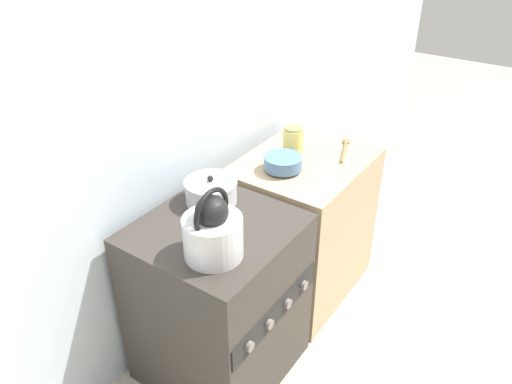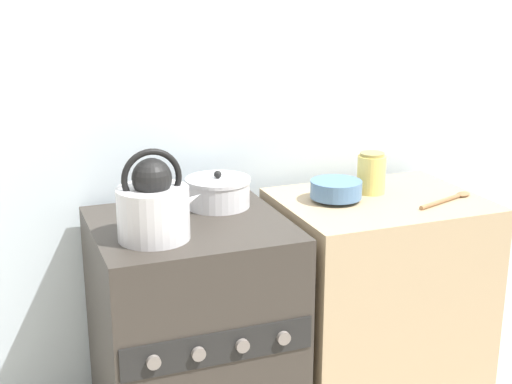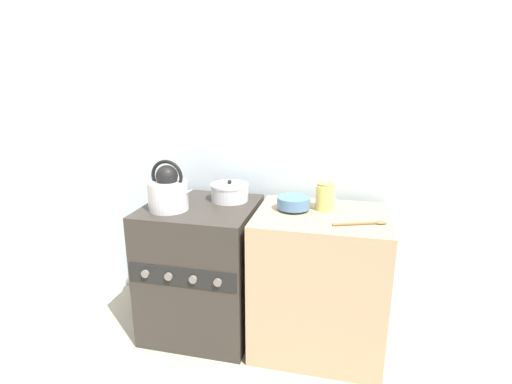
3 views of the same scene
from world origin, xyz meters
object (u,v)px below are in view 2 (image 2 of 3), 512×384
(cooking_pot, at_px, (218,192))
(kettle, at_px, (154,205))
(stove, at_px, (193,332))
(enamel_bowl, at_px, (336,189))
(storage_jar, at_px, (371,173))

(cooking_pot, bearing_deg, kettle, -139.49)
(kettle, bearing_deg, cooking_pot, 40.51)
(stove, distance_m, enamel_bowl, 0.73)
(stove, height_order, kettle, kettle)
(kettle, relative_size, storage_jar, 1.88)
(stove, distance_m, storage_jar, 0.89)
(kettle, bearing_deg, stove, 37.57)
(stove, bearing_deg, enamel_bowl, 1.88)
(kettle, bearing_deg, enamel_bowl, 10.40)
(stove, relative_size, storage_jar, 5.29)
(storage_jar, bearing_deg, enamel_bowl, -164.75)
(storage_jar, bearing_deg, cooking_pot, 172.96)
(kettle, distance_m, storage_jar, 0.90)
(kettle, relative_size, cooking_pot, 1.24)
(enamel_bowl, bearing_deg, storage_jar, 15.25)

